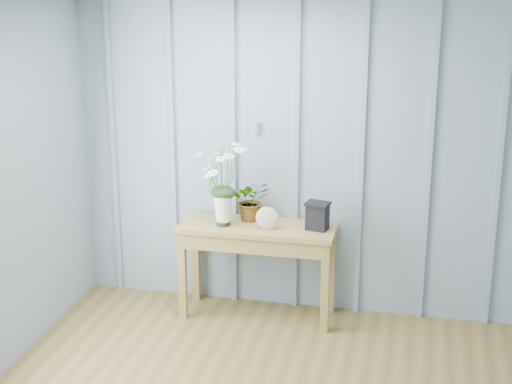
% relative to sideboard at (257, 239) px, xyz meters
% --- Properties ---
extents(room_shell, '(4.00, 4.50, 2.50)m').
position_rel_sideboard_xyz_m(room_shell, '(0.50, -1.08, 1.35)').
color(room_shell, '#8798A7').
rests_on(room_shell, ground).
extents(sideboard, '(1.20, 0.45, 0.75)m').
position_rel_sideboard_xyz_m(sideboard, '(0.00, 0.00, 0.00)').
color(sideboard, olive).
rests_on(sideboard, ground).
extents(daisy_vase, '(0.48, 0.36, 0.67)m').
position_rel_sideboard_xyz_m(daisy_vase, '(-0.25, -0.06, 0.54)').
color(daisy_vase, black).
rests_on(daisy_vase, sideboard).
extents(spider_plant, '(0.36, 0.34, 0.32)m').
position_rel_sideboard_xyz_m(spider_plant, '(-0.08, 0.12, 0.27)').
color(spider_plant, '#173613').
rests_on(spider_plant, sideboard).
extents(felt_disc_vessel, '(0.18, 0.06, 0.18)m').
position_rel_sideboard_xyz_m(felt_disc_vessel, '(0.09, -0.08, 0.20)').
color(felt_disc_vessel, '#9B5C64').
rests_on(felt_disc_vessel, sideboard).
extents(carved_box, '(0.20, 0.17, 0.21)m').
position_rel_sideboard_xyz_m(carved_box, '(0.46, 0.00, 0.22)').
color(carved_box, black).
rests_on(carved_box, sideboard).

